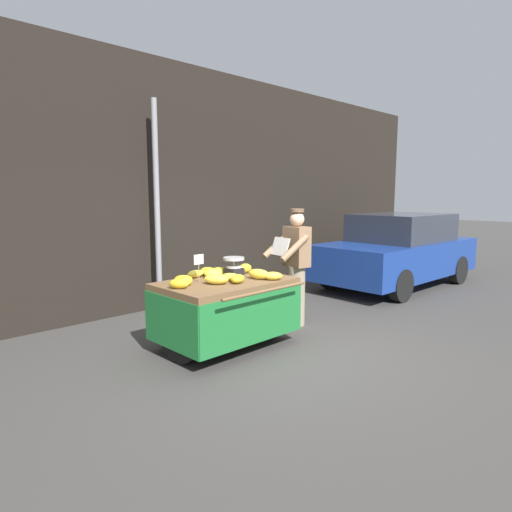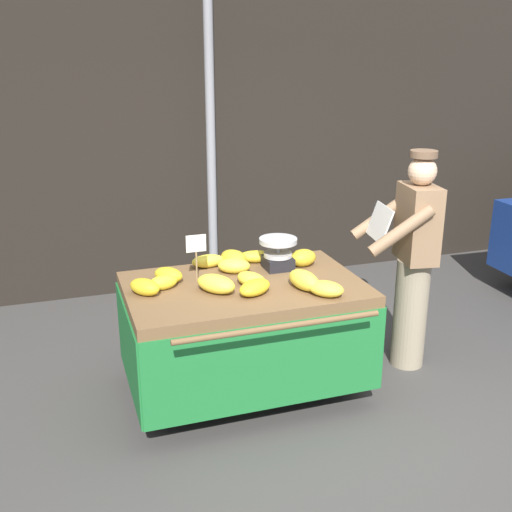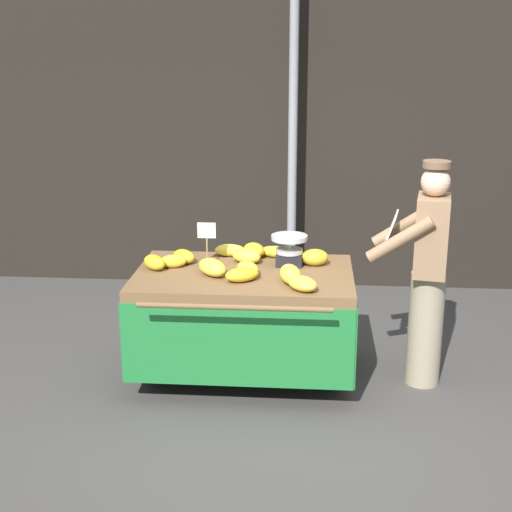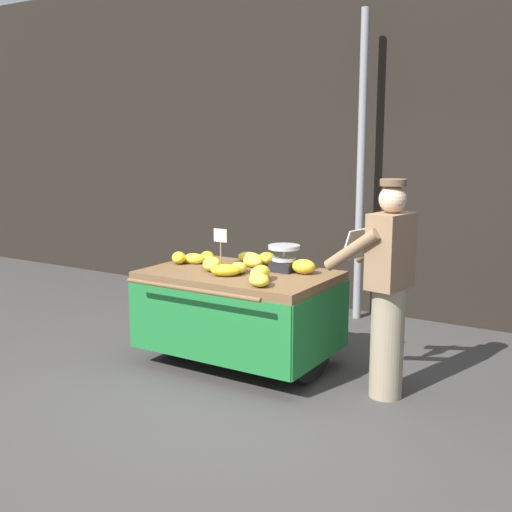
% 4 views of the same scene
% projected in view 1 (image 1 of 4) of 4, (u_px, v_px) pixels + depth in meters
% --- Properties ---
extents(ground_plane, '(60.00, 60.00, 0.00)m').
position_uv_depth(ground_plane, '(280.00, 348.00, 5.54)').
color(ground_plane, '#423F3D').
extents(back_wall, '(16.00, 0.24, 4.11)m').
position_uv_depth(back_wall, '(151.00, 186.00, 7.31)').
color(back_wall, black).
rests_on(back_wall, ground).
extents(street_pole, '(0.09, 0.09, 3.38)m').
position_uv_depth(street_pole, '(157.00, 209.00, 6.95)').
color(street_pole, gray).
rests_on(street_pole, ground).
extents(banana_cart, '(1.66, 1.26, 0.86)m').
position_uv_depth(banana_cart, '(226.00, 299.00, 5.49)').
color(banana_cart, brown).
rests_on(banana_cart, ground).
extents(weighing_scale, '(0.28, 0.28, 0.24)m').
position_uv_depth(weighing_scale, '(234.00, 266.00, 5.82)').
color(weighing_scale, black).
rests_on(weighing_scale, banana_cart).
extents(price_sign, '(0.14, 0.01, 0.34)m').
position_uv_depth(price_sign, '(199.00, 262.00, 5.32)').
color(price_sign, '#997A51').
rests_on(price_sign, banana_cart).
extents(banana_bunch_0, '(0.28, 0.24, 0.11)m').
position_uv_depth(banana_bunch_0, '(213.00, 274.00, 5.61)').
color(banana_bunch_0, yellow).
rests_on(banana_bunch_0, banana_cart).
extents(banana_bunch_1, '(0.25, 0.25, 0.11)m').
position_uv_depth(banana_bunch_1, '(183.00, 279.00, 5.25)').
color(banana_bunch_1, gold).
rests_on(banana_bunch_1, banana_cart).
extents(banana_bunch_2, '(0.20, 0.32, 0.13)m').
position_uv_depth(banana_bunch_2, '(259.00, 274.00, 5.53)').
color(banana_bunch_2, yellow).
rests_on(banana_bunch_2, banana_cart).
extents(banana_bunch_3, '(0.31, 0.33, 0.12)m').
position_uv_depth(banana_bunch_3, '(216.00, 279.00, 5.22)').
color(banana_bunch_3, yellow).
rests_on(banana_bunch_3, banana_cart).
extents(banana_bunch_4, '(0.25, 0.12, 0.10)m').
position_uv_depth(banana_bunch_4, '(196.00, 274.00, 5.63)').
color(banana_bunch_4, yellow).
rests_on(banana_bunch_4, banana_cart).
extents(banana_bunch_5, '(0.29, 0.19, 0.09)m').
position_uv_depth(banana_bunch_5, '(218.00, 271.00, 5.89)').
color(banana_bunch_5, yellow).
rests_on(banana_bunch_5, banana_cart).
extents(banana_bunch_6, '(0.23, 0.18, 0.13)m').
position_uv_depth(banana_bunch_6, '(245.00, 268.00, 5.96)').
color(banana_bunch_6, gold).
rests_on(banana_bunch_6, banana_cart).
extents(banana_bunch_7, '(0.25, 0.26, 0.11)m').
position_uv_depth(banana_bunch_7, '(179.00, 284.00, 4.98)').
color(banana_bunch_7, gold).
rests_on(banana_bunch_7, banana_cart).
extents(banana_bunch_8, '(0.28, 0.28, 0.10)m').
position_uv_depth(banana_bunch_8, '(273.00, 276.00, 5.48)').
color(banana_bunch_8, yellow).
rests_on(banana_bunch_8, banana_cart).
extents(banana_bunch_9, '(0.23, 0.29, 0.10)m').
position_uv_depth(banana_bunch_9, '(231.00, 277.00, 5.43)').
color(banana_bunch_9, yellow).
rests_on(banana_bunch_9, banana_cart).
extents(banana_bunch_10, '(0.30, 0.27, 0.10)m').
position_uv_depth(banana_bunch_10, '(238.00, 279.00, 5.30)').
color(banana_bunch_10, gold).
rests_on(banana_bunch_10, banana_cart).
extents(banana_bunch_11, '(0.22, 0.15, 0.10)m').
position_uv_depth(banana_bunch_11, '(185.00, 282.00, 5.12)').
color(banana_bunch_11, yellow).
rests_on(banana_bunch_11, banana_cart).
extents(banana_bunch_12, '(0.24, 0.28, 0.11)m').
position_uv_depth(banana_bunch_12, '(208.00, 271.00, 5.76)').
color(banana_bunch_12, gold).
rests_on(banana_bunch_12, banana_cart).
extents(vendor_person, '(0.63, 0.58, 1.71)m').
position_uv_depth(vendor_person, '(296.00, 267.00, 6.41)').
color(vendor_person, gray).
rests_on(vendor_person, ground).
extents(parked_car, '(3.95, 1.83, 1.51)m').
position_uv_depth(parked_car, '(398.00, 250.00, 9.22)').
color(parked_car, navy).
rests_on(parked_car, ground).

